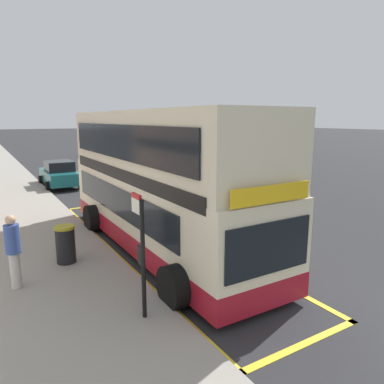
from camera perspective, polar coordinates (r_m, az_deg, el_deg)
The scene contains 8 objects.
ground_plane at distance 35.31m, azimuth -18.89°, elevation 4.20°, with size 260.00×260.00×0.00m, color #28282B.
double_decker_bus at distance 11.48m, azimuth -5.46°, elevation 1.01°, with size 3.25×10.32×4.40m.
bus_bay_markings at distance 12.29m, azimuth -5.77°, elevation -8.24°, with size 3.13×13.00×0.01m.
bus_stop_sign at distance 7.32m, azimuth -8.10°, elevation -8.48°, with size 0.09×0.51×2.56m.
parked_car_maroon_across at distance 41.87m, azimuth -14.10°, elevation 6.64°, with size 2.09×4.20×1.62m.
parked_car_teal_kerbside at distance 23.65m, azimuth -20.34°, elevation 2.69°, with size 2.09×4.20×1.62m.
pedestrian_waiting_near_sign at distance 9.59m, azimuth -26.60°, elevation -8.04°, with size 0.34×0.34×1.82m.
litter_bin at distance 10.83m, azimuth -19.51°, elevation -7.84°, with size 0.56×0.56×1.08m.
Camera 1 is at (-7.31, -2.30, 4.16)m, focal length 33.46 mm.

